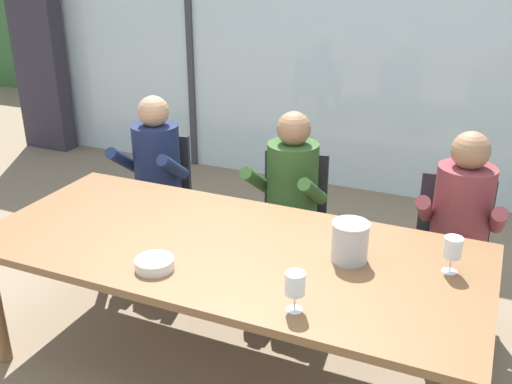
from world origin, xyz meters
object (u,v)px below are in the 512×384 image
(person_olive_shirt, at_px, (287,195))
(person_maroon_top, at_px, (459,224))
(chair_center, at_px, (451,240))
(tasting_bowl, at_px, (155,264))
(person_navy_polo, at_px, (152,172))
(chair_left_of_center, at_px, (292,211))
(dining_table, at_px, (228,256))
(wine_glass_by_left_taster, at_px, (453,249))
(chair_near_curtain, at_px, (158,187))
(wine_glass_near_bucket, at_px, (295,285))
(ice_bucket_primary, at_px, (350,241))

(person_olive_shirt, distance_m, person_maroon_top, 1.02)
(chair_center, bearing_deg, tasting_bowl, -136.22)
(person_navy_polo, bearing_deg, chair_left_of_center, 6.01)
(dining_table, relative_size, wine_glass_by_left_taster, 14.43)
(chair_near_curtain, relative_size, tasting_bowl, 4.88)
(dining_table, relative_size, person_maroon_top, 2.10)
(person_navy_polo, xyz_separation_m, wine_glass_near_bucket, (1.48, -1.22, 0.17))
(tasting_bowl, distance_m, wine_glass_near_bucket, 0.71)
(ice_bucket_primary, bearing_deg, chair_left_of_center, 124.44)
(chair_left_of_center, relative_size, person_olive_shirt, 0.73)
(tasting_bowl, bearing_deg, chair_near_curtain, 122.49)
(chair_near_curtain, xyz_separation_m, wine_glass_near_bucket, (1.53, -1.36, 0.35))
(wine_glass_by_left_taster, height_order, wine_glass_near_bucket, same)
(chair_left_of_center, distance_m, wine_glass_near_bucket, 1.51)
(ice_bucket_primary, distance_m, wine_glass_by_left_taster, 0.46)
(person_maroon_top, height_order, tasting_bowl, person_maroon_top)
(chair_near_curtain, relative_size, ice_bucket_primary, 4.49)
(person_maroon_top, xyz_separation_m, ice_bucket_primary, (-0.43, -0.73, 0.16))
(chair_center, xyz_separation_m, ice_bucket_primary, (-0.40, -0.86, 0.33))
(dining_table, xyz_separation_m, chair_left_of_center, (-0.02, 0.98, -0.17))
(chair_center, bearing_deg, chair_near_curtain, 176.02)
(wine_glass_near_bucket, bearing_deg, tasting_bowl, 175.51)
(person_maroon_top, height_order, ice_bucket_primary, person_maroon_top)
(tasting_bowl, relative_size, wine_glass_by_left_taster, 1.03)
(chair_center, distance_m, wine_glass_near_bucket, 1.48)
(person_olive_shirt, relative_size, person_maroon_top, 1.00)
(chair_left_of_center, bearing_deg, ice_bucket_primary, -64.07)
(tasting_bowl, bearing_deg, person_navy_polo, 123.70)
(person_navy_polo, xyz_separation_m, person_maroon_top, (2.00, -0.00, 0.00))
(person_navy_polo, xyz_separation_m, person_olive_shirt, (0.98, 0.00, 0.00))
(person_navy_polo, bearing_deg, dining_table, -43.12)
(wine_glass_by_left_taster, distance_m, wine_glass_near_bucket, 0.78)
(wine_glass_near_bucket, bearing_deg, person_maroon_top, 66.65)
(chair_left_of_center, height_order, person_maroon_top, person_maroon_top)
(person_olive_shirt, distance_m, wine_glass_by_left_taster, 1.24)
(chair_left_of_center, distance_m, person_navy_polo, 0.99)
(tasting_bowl, bearing_deg, dining_table, 58.74)
(chair_near_curtain, distance_m, tasting_bowl, 1.57)
(ice_bucket_primary, bearing_deg, wine_glass_by_left_taster, 9.61)
(person_olive_shirt, height_order, ice_bucket_primary, person_olive_shirt)
(person_navy_polo, distance_m, wine_glass_by_left_taster, 2.13)
(chair_center, distance_m, person_maroon_top, 0.22)
(person_olive_shirt, relative_size, tasting_bowl, 6.66)
(tasting_bowl, xyz_separation_m, wine_glass_by_left_taster, (1.24, 0.51, 0.09))
(dining_table, xyz_separation_m, wine_glass_by_left_taster, (1.04, 0.17, 0.18))
(tasting_bowl, bearing_deg, ice_bucket_primary, 28.74)
(ice_bucket_primary, xyz_separation_m, tasting_bowl, (-0.79, -0.44, -0.08))
(chair_center, height_order, person_maroon_top, person_maroon_top)
(person_olive_shirt, bearing_deg, wine_glass_near_bucket, -63.30)
(person_navy_polo, bearing_deg, chair_near_curtain, 108.44)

